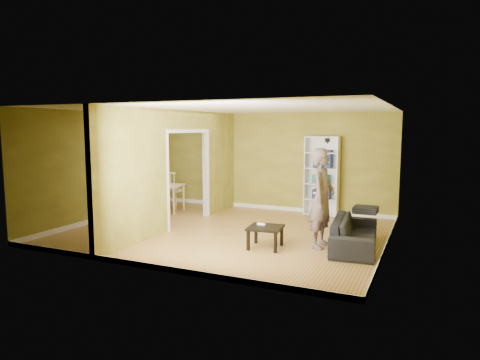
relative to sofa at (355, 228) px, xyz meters
name	(u,v)px	position (x,y,z in m)	size (l,w,h in m)	color
room_shell	(228,171)	(-2.70, 0.19, 0.93)	(6.50, 6.50, 6.50)	#AF8740
partition	(179,169)	(-3.90, 0.19, 0.93)	(0.22, 5.50, 2.60)	#9C9936
wall_speaker	(327,140)	(-1.20, 2.88, 1.53)	(0.10, 0.10, 0.10)	black
sofa	(355,228)	(0.00, 0.00, 0.00)	(0.83, 1.94, 0.74)	black
person	(322,189)	(-0.58, -0.18, 0.71)	(0.62, 0.79, 2.17)	slate
bookshelf	(322,176)	(-1.29, 2.80, 0.63)	(0.84, 0.37, 2.00)	white
paper_box_navy_a	(322,194)	(-1.28, 2.75, 0.17)	(0.44, 0.29, 0.23)	navy
paper_box_teal	(321,179)	(-1.30, 2.75, 0.55)	(0.42, 0.27, 0.22)	#16553F
paper_box_navy_b	(323,163)	(-1.27, 2.75, 0.95)	(0.44, 0.29, 0.23)	#101553
paper_box_navy_c	(323,155)	(-1.27, 2.75, 1.17)	(0.44, 0.29, 0.22)	navy
coffee_table	(265,230)	(-1.51, -0.67, -0.03)	(0.61, 0.61, 0.40)	black
game_controller	(261,224)	(-1.63, -0.57, 0.05)	(0.15, 0.04, 0.03)	white
dining_table	(161,187)	(-5.34, 1.53, 0.26)	(1.13, 0.76, 0.71)	beige
chair_left	(135,191)	(-6.16, 1.48, 0.13)	(0.46, 0.46, 1.01)	tan
chair_near	(147,195)	(-5.35, 0.93, 0.14)	(0.47, 0.47, 1.02)	tan
chair_far	(175,189)	(-5.25, 2.11, 0.14)	(0.47, 0.47, 1.02)	tan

